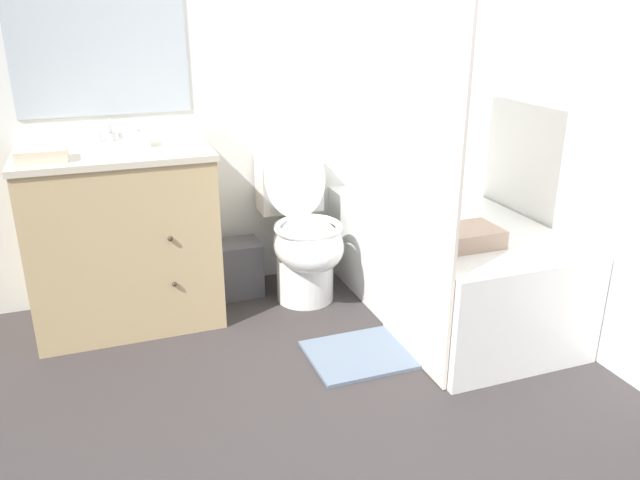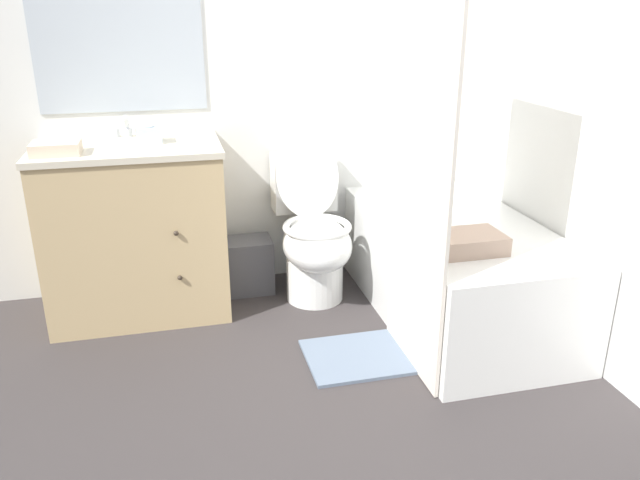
# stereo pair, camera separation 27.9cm
# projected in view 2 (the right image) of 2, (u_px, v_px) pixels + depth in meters

# --- Properties ---
(ground_plane) EXTENTS (14.00, 14.00, 0.00)m
(ground_plane) POSITION_uv_depth(u_px,v_px,m) (347.00, 438.00, 2.33)
(ground_plane) COLOR #383333
(wall_back) EXTENTS (8.00, 0.06, 2.50)m
(wall_back) POSITION_uv_depth(u_px,v_px,m) (266.00, 58.00, 3.33)
(wall_back) COLOR silver
(wall_back) RESTS_ON ground_plane
(wall_right) EXTENTS (0.05, 2.56, 2.50)m
(wall_right) POSITION_uv_depth(u_px,v_px,m) (558.00, 67.00, 2.87)
(wall_right) COLOR silver
(wall_right) RESTS_ON ground_plane
(vanity_cabinet) EXTENTS (0.89, 0.59, 0.88)m
(vanity_cabinet) POSITION_uv_depth(u_px,v_px,m) (136.00, 229.00, 3.17)
(vanity_cabinet) COLOR tan
(vanity_cabinet) RESTS_ON ground_plane
(sink_faucet) EXTENTS (0.14, 0.12, 0.12)m
(sink_faucet) POSITION_uv_depth(u_px,v_px,m) (127.00, 130.00, 3.19)
(sink_faucet) COLOR silver
(sink_faucet) RESTS_ON vanity_cabinet
(toilet) EXTENTS (0.36, 0.64, 0.86)m
(toilet) POSITION_uv_depth(u_px,v_px,m) (313.00, 236.00, 3.35)
(toilet) COLOR white
(toilet) RESTS_ON ground_plane
(bathtub) EXTENTS (0.75, 1.45, 0.51)m
(bathtub) POSITION_uv_depth(u_px,v_px,m) (454.00, 268.00, 3.19)
(bathtub) COLOR white
(bathtub) RESTS_ON ground_plane
(shower_curtain) EXTENTS (0.02, 0.58, 1.92)m
(shower_curtain) POSITION_uv_depth(u_px,v_px,m) (422.00, 153.00, 2.49)
(shower_curtain) COLOR silver
(shower_curtain) RESTS_ON ground_plane
(wastebasket) EXTENTS (0.25, 0.21, 0.30)m
(wastebasket) POSITION_uv_depth(u_px,v_px,m) (250.00, 265.00, 3.49)
(wastebasket) COLOR #4C4C51
(wastebasket) RESTS_ON ground_plane
(tissue_box) EXTENTS (0.12, 0.13, 0.10)m
(tissue_box) POSITION_uv_depth(u_px,v_px,m) (150.00, 134.00, 3.06)
(tissue_box) COLOR silver
(tissue_box) RESTS_ON vanity_cabinet
(hand_towel_folded) EXTENTS (0.21, 0.16, 0.06)m
(hand_towel_folded) POSITION_uv_depth(u_px,v_px,m) (56.00, 148.00, 2.82)
(hand_towel_folded) COLOR beige
(hand_towel_folded) RESTS_ON vanity_cabinet
(bath_towel_folded) EXTENTS (0.34, 0.22, 0.08)m
(bath_towel_folded) POSITION_uv_depth(u_px,v_px,m) (464.00, 243.00, 2.71)
(bath_towel_folded) COLOR tan
(bath_towel_folded) RESTS_ON bathtub
(bath_mat) EXTENTS (0.52, 0.40, 0.02)m
(bath_mat) POSITION_uv_depth(u_px,v_px,m) (363.00, 356.00, 2.87)
(bath_mat) COLOR slate
(bath_mat) RESTS_ON ground_plane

